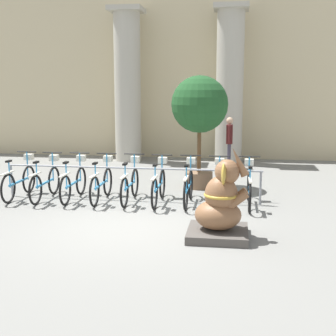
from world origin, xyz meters
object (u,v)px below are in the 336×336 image
Objects in this scene: bicycle_1 at (46,182)px; bicycle_4 at (130,184)px; bicycle_3 at (102,183)px; person_pedestrian at (229,138)px; elephant_statue at (220,207)px; bicycle_0 at (20,180)px; bicycle_6 at (189,186)px; bicycle_5 at (159,185)px; bicycle_7 at (218,187)px; bicycle_2 at (74,182)px; bicycle_8 at (249,188)px; potted_tree at (200,109)px.

bicycle_4 is (1.99, 0.05, 0.00)m from bicycle_1.
bicycle_3 is 5.45m from person_pedestrian.
bicycle_3 is 1.08× the size of elephant_statue.
bicycle_0 and bicycle_6 have the same top height.
person_pedestrian reaches higher than bicycle_5.
bicycle_5 is at bearing 179.84° from bicycle_7.
bicycle_4 is (0.66, 0.00, 0.00)m from bicycle_3.
bicycle_2 is 1.99m from bicycle_5.
bicycle_1 is 1.00× the size of bicycle_5.
elephant_statue is at bearing -47.22° from bicycle_4.
bicycle_3 is 1.00× the size of bicycle_7.
bicycle_5 is at bearing -3.80° from bicycle_4.
bicycle_2 is 5.82m from person_pedestrian.
bicycle_4 is 1.00× the size of bicycle_7.
bicycle_1 and bicycle_4 have the same top height.
elephant_statue is (4.75, -2.27, 0.14)m from bicycle_0.
bicycle_2 is (1.32, 0.01, 0.00)m from bicycle_0.
bicycle_4 is 2.65m from bicycle_8.
elephant_statue is 1.00× the size of person_pedestrian.
bicycle_8 is (5.29, -0.02, 0.00)m from bicycle_0.
person_pedestrian is (-0.52, 4.67, 0.56)m from bicycle_8.
bicycle_6 is at bearing 109.06° from elephant_statue.
bicycle_6 is 1.08× the size of elephant_statue.
bicycle_3 is 1.00× the size of bicycle_4.
bicycle_1 is at bearing -179.87° from bicycle_5.
bicycle_7 and bicycle_8 have the same top height.
elephant_statue is (-0.54, -2.25, 0.14)m from bicycle_8.
elephant_statue is at bearing -33.57° from bicycle_2.
bicycle_1 is at bearing -179.32° from bicycle_6.
elephant_statue reaches higher than bicycle_5.
person_pedestrian is at bearing 89.80° from elephant_statue.
elephant_statue is at bearing -28.55° from bicycle_1.
elephant_statue reaches higher than bicycle_1.
bicycle_0 is at bearing -179.89° from bicycle_4.
bicycle_6 is at bearing -93.06° from potted_tree.
potted_tree reaches higher than elephant_statue.
potted_tree reaches higher than bicycle_3.
bicycle_4 is 1.99m from bicycle_7.
bicycle_6 is 1.00× the size of bicycle_8.
bicycle_8 is (1.99, 0.02, 0.00)m from bicycle_5.
potted_tree is at bearing 22.62° from bicycle_0.
bicycle_3 is at bearing 179.69° from bicycle_8.
bicycle_5 is at bearing 0.13° from bicycle_1.
bicycle_6 is 2.40m from elephant_statue.
elephant_statue is at bearing -57.09° from bicycle_5.
bicycle_2 is 1.00× the size of bicycle_7.
person_pedestrian reaches higher than bicycle_8.
bicycle_8 is at bearing -54.19° from potted_tree.
bicycle_1 is at bearing -152.94° from potted_tree.
bicycle_0 and bicycle_4 have the same top height.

